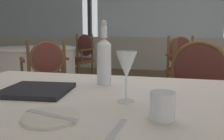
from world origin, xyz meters
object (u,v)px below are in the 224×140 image
at_px(water_tumbler, 162,106).
at_px(dining_chair_1_1, 46,71).
at_px(menu_book, 37,90).
at_px(side_plate, 51,117).
at_px(dining_chair_1_2, 81,54).
at_px(water_bottle, 104,59).
at_px(wine_glass, 126,66).
at_px(dining_chair_0_2, 185,64).
at_px(dining_chair_0_0, 204,92).

bearing_deg(water_tumbler, dining_chair_1_1, 127.72).
bearing_deg(menu_book, side_plate, -57.57).
bearing_deg(water_tumbler, dining_chair_1_2, 114.38).
distance_m(dining_chair_1_1, dining_chair_1_2, 1.89).
bearing_deg(water_bottle, dining_chair_1_2, 112.80).
height_order(side_plate, dining_chair_1_1, dining_chair_1_1).
xyz_separation_m(wine_glass, dining_chair_0_2, (0.38, 2.61, -0.33)).
bearing_deg(dining_chair_1_1, wine_glass, 178.99).
xyz_separation_m(water_tumbler, menu_book, (-0.54, 0.20, -0.03)).
xyz_separation_m(menu_book, dining_chair_1_1, (-0.86, 1.62, -0.22)).
relative_size(side_plate, water_tumbler, 2.07).
bearing_deg(dining_chair_1_2, menu_book, 39.66).
distance_m(side_plate, dining_chair_1_1, 2.18).
distance_m(side_plate, water_tumbler, 0.34).
bearing_deg(dining_chair_1_1, water_tumbler, 179.46).
bearing_deg(dining_chair_1_2, dining_chair_0_0, 59.40).
distance_m(dining_chair_0_0, dining_chair_1_1, 1.81).
xyz_separation_m(water_bottle, dining_chair_0_2, (0.54, 2.34, -0.32)).
bearing_deg(dining_chair_0_0, dining_chair_1_1, 96.94).
distance_m(side_plate, dining_chair_0_2, 2.90).
distance_m(wine_glass, water_tumbler, 0.22).
bearing_deg(wine_glass, menu_book, 173.53).
bearing_deg(wine_glass, water_bottle, 120.63).
xyz_separation_m(wine_glass, dining_chair_1_1, (-1.26, 1.66, -0.35)).
bearing_deg(water_bottle, wine_glass, -59.37).
distance_m(menu_book, dining_chair_0_2, 2.69).
distance_m(wine_glass, menu_book, 0.42).
bearing_deg(water_bottle, water_tumbler, -54.70).
bearing_deg(menu_book, dining_chair_1_1, 112.69).
bearing_deg(water_bottle, dining_chair_1_1, 128.42).
height_order(water_tumbler, dining_chair_1_1, dining_chair_1_1).
bearing_deg(dining_chair_1_2, dining_chair_1_1, 29.86).
xyz_separation_m(wine_glass, dining_chair_0_0, (0.42, 1.00, -0.33)).
bearing_deg(dining_chair_1_2, side_plate, 41.34).
distance_m(dining_chair_0_2, dining_chair_1_1, 1.90).
height_order(wine_glass, water_tumbler, wine_glass).
bearing_deg(dining_chair_1_2, water_bottle, 44.53).
distance_m(wine_glass, dining_chair_1_2, 3.86).
height_order(menu_book, dining_chair_1_1, dining_chair_1_1).
bearing_deg(dining_chair_1_1, side_plate, 171.31).
relative_size(wine_glass, dining_chair_1_2, 0.20).
bearing_deg(wine_glass, dining_chair_0_2, 81.71).
distance_m(water_bottle, dining_chair_0_0, 0.99).
relative_size(side_plate, dining_chair_0_2, 0.19).
relative_size(water_tumbler, dining_chair_0_2, 0.09).
bearing_deg(dining_chair_0_0, side_plate, -178.41).
height_order(wine_glass, dining_chair_1_2, dining_chair_1_2).
xyz_separation_m(water_bottle, dining_chair_0_0, (0.58, 0.73, -0.32)).
bearing_deg(dining_chair_0_0, menu_book, 167.40).
distance_m(menu_book, dining_chair_1_2, 3.67).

